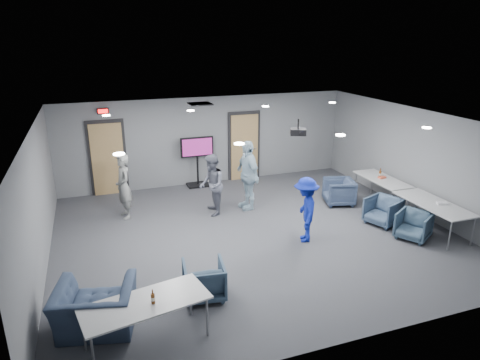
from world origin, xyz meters
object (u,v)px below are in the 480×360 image
object	(u,v)px
chair_right_a	(339,192)
chair_right_c	(413,226)
person_d	(306,210)
bottle_front	(153,298)
person_b	(212,185)
projector	(298,132)
person_a	(124,187)
table_right_a	(382,180)
bottle_right	(380,174)
chair_front_b	(96,308)
person_c	(248,175)
table_front_left	(145,305)
table_right_b	(433,205)
chair_front_a	(204,280)
tv_stand	(197,159)
chair_right_b	(383,211)

from	to	relation	value
chair_right_a	chair_right_c	bearing A→B (deg)	26.66
person_d	bottle_front	size ratio (longest dim) A/B	6.45
person_b	person_d	size ratio (longest dim) A/B	1.07
chair_right_a	projector	size ratio (longest dim) A/B	1.80
person_d	person_a	bearing A→B (deg)	-105.04
table_right_a	bottle_right	size ratio (longest dim) A/B	6.54
person_d	person_b	bearing A→B (deg)	-122.91
chair_right_c	chair_front_b	distance (m)	7.02
bottle_front	person_d	bearing A→B (deg)	32.43
person_c	table_front_left	size ratio (longest dim) A/B	0.94
table_right_b	person_b	bearing A→B (deg)	58.98
person_c	chair_front_a	xyz separation A→B (m)	(-2.19, -3.65, -0.60)
person_c	bottle_right	xyz separation A→B (m)	(3.57, -0.85, -0.11)
table_right_a	table_right_b	size ratio (longest dim) A/B	0.90
person_b	table_right_b	size ratio (longest dim) A/B	0.82
chair_front_a	chair_front_b	xyz separation A→B (m)	(-1.84, -0.31, 0.05)
person_a	chair_front_a	xyz separation A→B (m)	(0.98, -4.12, -0.49)
chair_right_c	bottle_right	world-z (taller)	bottle_right
person_d	chair_front_a	bearing A→B (deg)	-41.70
chair_right_c	tv_stand	world-z (taller)	tv_stand
person_d	chair_right_b	bearing A→B (deg)	115.14
person_c	chair_right_a	size ratio (longest dim) A/B	2.39
table_right_a	bottle_right	xyz separation A→B (m)	(-0.01, 0.11, 0.15)
person_a	bottle_right	distance (m)	6.87
person_d	table_front_left	size ratio (longest dim) A/B	0.75
chair_right_c	projector	xyz separation A→B (m)	(-2.35, 1.35, 2.08)
person_b	tv_stand	bearing A→B (deg)	-176.24
person_b	person_c	size ratio (longest dim) A/B	0.86
person_a	table_front_left	world-z (taller)	person_a
person_d	chair_right_a	xyz separation A→B (m)	(1.93, 1.68, -0.39)
person_b	person_c	distance (m)	1.03
bottle_front	chair_front_b	bearing A→B (deg)	140.49
table_front_left	tv_stand	distance (m)	7.20
person_b	person_d	bearing A→B (deg)	44.67
person_c	table_right_b	world-z (taller)	person_c
chair_right_a	chair_right_b	size ratio (longest dim) A/B	1.05
table_right_b	table_front_left	distance (m)	7.10
chair_right_c	table_front_left	world-z (taller)	table_front_left
chair_front_a	chair_front_b	bearing A→B (deg)	16.87
person_b	chair_front_b	bearing A→B (deg)	-29.07
bottle_front	tv_stand	world-z (taller)	tv_stand
chair_right_c	chair_front_b	size ratio (longest dim) A/B	0.60
person_d	table_front_left	distance (m)	4.50
chair_right_a	table_right_b	world-z (taller)	table_right_b
person_a	table_front_left	xyz separation A→B (m)	(-0.15, -5.03, -0.14)
person_a	tv_stand	bearing A→B (deg)	115.02
person_a	chair_front_b	distance (m)	4.53
chair_right_b	chair_right_c	size ratio (longest dim) A/B	1.05
person_d	chair_right_b	distance (m)	2.28
person_c	chair_front_a	world-z (taller)	person_c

